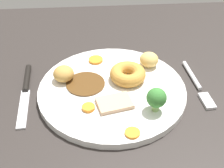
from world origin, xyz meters
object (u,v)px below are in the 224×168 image
(broccoli_floret, at_px, (156,98))
(fork, at_px, (198,85))
(carrot_coin_back, at_px, (132,133))
(carrot_coin_side, at_px, (94,60))
(yorkshire_pudding, at_px, (128,74))
(knife, at_px, (26,89))
(carrot_coin_front, at_px, (88,108))
(roast_potato_right, at_px, (149,60))
(meat_slice_main, at_px, (115,103))
(roast_potato_left, at_px, (64,74))
(dinner_plate, at_px, (112,91))

(broccoli_floret, height_order, fork, broccoli_floret)
(carrot_coin_back, bearing_deg, carrot_coin_side, -75.23)
(yorkshire_pudding, bearing_deg, carrot_coin_side, -46.57)
(knife, bearing_deg, carrot_coin_front, 54.90)
(yorkshire_pudding, height_order, broccoli_floret, broccoli_floret)
(yorkshire_pudding, relative_size, roast_potato_right, 1.82)
(yorkshire_pudding, bearing_deg, broccoli_floret, 112.68)
(meat_slice_main, xyz_separation_m, roast_potato_left, (0.10, -0.08, 0.01))
(yorkshire_pudding, distance_m, carrot_coin_back, 0.15)
(meat_slice_main, bearing_deg, yorkshire_pudding, -113.70)
(roast_potato_left, relative_size, roast_potato_right, 1.04)
(carrot_coin_side, distance_m, broccoli_floret, 0.20)
(fork, bearing_deg, carrot_coin_side, -118.22)
(yorkshire_pudding, xyz_separation_m, carrot_coin_back, (0.01, 0.15, -0.01))
(roast_potato_left, height_order, carrot_coin_back, roast_potato_left)
(knife, bearing_deg, roast_potato_right, 97.70)
(roast_potato_left, bearing_deg, carrot_coin_side, -134.14)
(roast_potato_left, relative_size, knife, 0.23)
(dinner_plate, xyz_separation_m, meat_slice_main, (-0.00, 0.05, 0.01))
(carrot_coin_back, height_order, broccoli_floret, broccoli_floret)
(roast_potato_right, height_order, fork, roast_potato_right)
(knife, bearing_deg, broccoli_floret, 66.84)
(roast_potato_right, height_order, carrot_coin_back, roast_potato_right)
(dinner_plate, relative_size, roast_potato_right, 7.23)
(yorkshire_pudding, distance_m, roast_potato_right, 0.07)
(dinner_plate, bearing_deg, meat_slice_main, 91.09)
(knife, bearing_deg, fork, 84.83)
(dinner_plate, xyz_separation_m, broccoli_floret, (-0.07, 0.07, 0.03))
(carrot_coin_front, bearing_deg, yorkshire_pudding, -134.49)
(dinner_plate, bearing_deg, roast_potato_right, -140.29)
(roast_potato_left, distance_m, roast_potato_right, 0.18)
(roast_potato_right, xyz_separation_m, fork, (-0.09, 0.06, -0.03))
(roast_potato_right, relative_size, carrot_coin_side, 1.30)
(yorkshire_pudding, relative_size, broccoli_floret, 1.55)
(dinner_plate, relative_size, knife, 1.57)
(meat_slice_main, distance_m, roast_potato_right, 0.15)
(roast_potato_left, distance_m, carrot_coin_front, 0.10)
(meat_slice_main, xyz_separation_m, carrot_coin_back, (-0.02, 0.07, -0.00))
(carrot_coin_front, relative_size, carrot_coin_side, 0.77)
(carrot_coin_front, relative_size, fork, 0.16)
(meat_slice_main, bearing_deg, carrot_coin_back, 107.74)
(meat_slice_main, relative_size, broccoli_floret, 1.34)
(yorkshire_pudding, distance_m, broccoli_floret, 0.10)
(broccoli_floret, bearing_deg, carrot_coin_side, -57.20)
(roast_potato_right, relative_size, carrot_coin_back, 1.56)
(meat_slice_main, xyz_separation_m, yorkshire_pudding, (-0.03, -0.08, 0.01))
(broccoli_floret, bearing_deg, dinner_plate, -43.13)
(carrot_coin_side, xyz_separation_m, broccoli_floret, (-0.11, 0.17, 0.03))
(carrot_coin_side, distance_m, fork, 0.23)
(meat_slice_main, height_order, carrot_coin_side, meat_slice_main)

